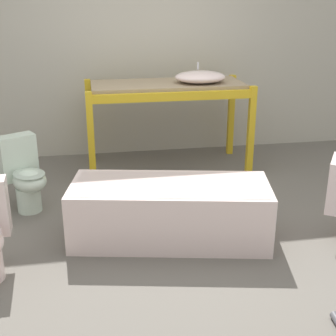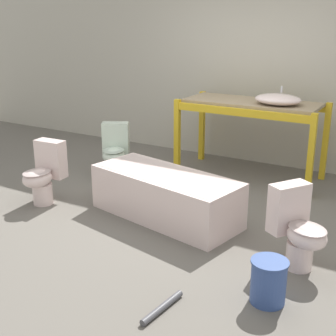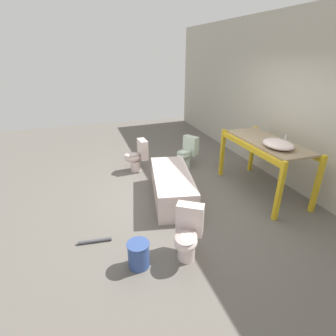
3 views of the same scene
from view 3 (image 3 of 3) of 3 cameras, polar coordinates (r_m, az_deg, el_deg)
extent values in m
plane|color=#666059|center=(4.95, 5.26, -5.99)|extent=(12.00, 12.00, 0.00)
cube|color=#B2AD9E|center=(5.52, 26.11, 12.61)|extent=(10.80, 0.08, 3.20)
cube|color=gold|center=(5.66, 11.72, 3.23)|extent=(0.07, 0.07, 1.01)
cube|color=gold|center=(4.37, 23.06, -4.79)|extent=(0.07, 0.07, 1.01)
cube|color=gold|center=(6.06, 17.87, 3.93)|extent=(0.07, 0.07, 1.01)
cube|color=gold|center=(4.87, 29.74, -3.16)|extent=(0.07, 0.07, 1.01)
cube|color=gold|center=(4.83, 17.25, 4.32)|extent=(1.76, 0.06, 0.09)
cube|color=gold|center=(5.29, 23.90, 4.99)|extent=(1.76, 0.06, 0.09)
cube|color=#998466|center=(5.03, 20.83, 5.35)|extent=(1.69, 0.68, 0.04)
ellipsoid|color=silver|center=(4.70, 22.85, 4.84)|extent=(0.57, 0.44, 0.13)
cylinder|color=silver|center=(4.75, 24.18, 6.14)|extent=(0.02, 0.02, 0.08)
cube|color=silver|center=(4.74, 0.89, -3.94)|extent=(1.72, 0.96, 0.49)
cube|color=beige|center=(4.68, 0.90, -2.38)|extent=(1.63, 0.86, 0.21)
cylinder|color=silver|center=(3.55, 4.02, -17.52)|extent=(0.23, 0.23, 0.24)
ellipsoid|color=silver|center=(3.37, 3.90, -15.60)|extent=(0.47, 0.44, 0.20)
ellipsoid|color=#BBA7A3|center=(3.32, 3.93, -14.67)|extent=(0.44, 0.42, 0.03)
cube|color=silver|center=(3.46, 4.80, -11.01)|extent=(0.33, 0.38, 0.43)
cylinder|color=silver|center=(5.93, -7.06, 0.53)|extent=(0.23, 0.23, 0.24)
ellipsoid|color=silver|center=(5.84, -7.77, 2.29)|extent=(0.31, 0.38, 0.20)
ellipsoid|color=#BBA7A3|center=(5.81, -7.81, 2.93)|extent=(0.29, 0.36, 0.03)
cube|color=silver|center=(5.84, -5.53, 4.10)|extent=(0.35, 0.18, 0.43)
cylinder|color=silver|center=(6.07, 3.79, 1.24)|extent=(0.23, 0.23, 0.24)
ellipsoid|color=silver|center=(5.95, 3.45, 2.90)|extent=(0.43, 0.46, 0.20)
ellipsoid|color=#A3B3A3|center=(5.92, 3.47, 3.53)|extent=(0.41, 0.44, 0.03)
cube|color=silver|center=(6.07, 4.97, 4.93)|extent=(0.38, 0.31, 0.43)
cylinder|color=#334C8C|center=(3.43, -6.41, -18.25)|extent=(0.26, 0.26, 0.35)
cylinder|color=#334C8C|center=(3.32, -6.55, -16.15)|extent=(0.28, 0.28, 0.02)
cylinder|color=#4C4C51|center=(3.98, -15.61, -15.02)|extent=(0.10, 0.46, 0.05)
camera|label=1|loc=(5.04, -43.51, 11.59)|focal=50.00mm
camera|label=2|loc=(3.05, -74.11, -1.40)|focal=50.00mm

